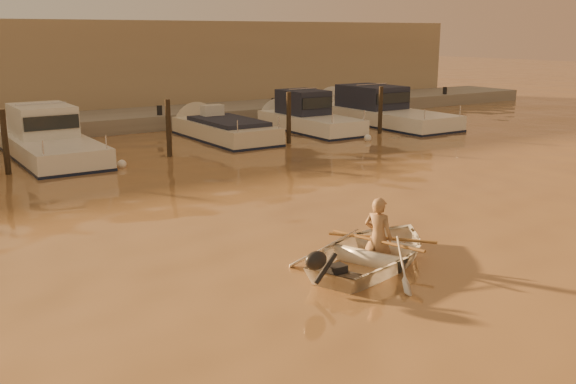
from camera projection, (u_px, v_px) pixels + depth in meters
ground_plane at (490, 277)px, 11.40m from camera, size 160.00×160.00×0.00m
dinghy at (375, 251)px, 12.08m from camera, size 4.13×3.60×0.71m
person at (378, 237)px, 12.10m from camera, size 0.56×0.66×1.55m
outboard_motor at (336, 273)px, 10.86m from camera, size 0.98×0.72×0.70m
oar_port at (381, 238)px, 12.23m from camera, size 1.25×1.76×0.13m
oar_starboard at (377, 241)px, 12.07m from camera, size 0.53×2.06×0.13m
moored_boat_2 at (49, 139)px, 22.23m from camera, size 2.37×7.90×1.75m
moored_boat_3 at (225, 134)px, 26.00m from camera, size 2.22×6.34×0.95m
moored_boat_4 at (310, 117)px, 28.15m from camera, size 2.05×6.39×1.75m
moored_boat_5 at (382, 111)px, 30.38m from camera, size 2.67×8.81×1.75m
piling_1 at (6, 145)px, 19.44m from camera, size 0.18×0.18×2.20m
piling_2 at (169, 131)px, 22.26m from camera, size 0.18×0.18×2.20m
piling_3 at (289, 120)px, 24.93m from camera, size 0.18×0.18×2.20m
piling_4 at (380, 112)px, 27.43m from camera, size 0.18×0.18×2.20m
fender_c at (122, 164)px, 20.65m from camera, size 0.30×0.30×0.30m
fender_d at (272, 144)px, 24.49m from camera, size 0.30×0.30×0.30m
fender_e at (368, 138)px, 25.73m from camera, size 0.30×0.30×0.30m
quay at (106, 126)px, 28.80m from camera, size 52.00×4.00×1.00m
waterfront_building at (68, 69)px, 32.71m from camera, size 46.00×7.00×4.80m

